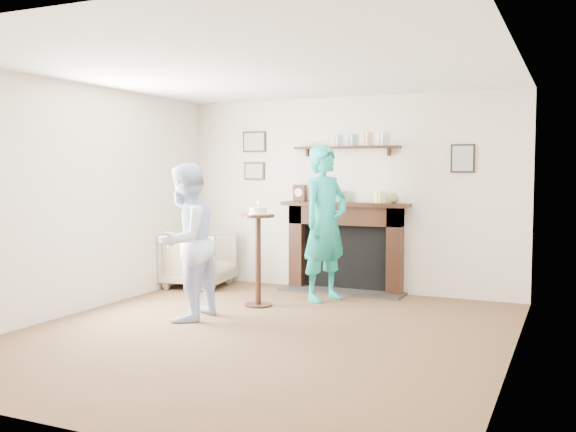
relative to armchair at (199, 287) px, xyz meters
The scene contains 6 objects.
ground 2.68m from the armchair, 45.21° to the right, with size 5.00×5.00×0.00m, color brown.
room_shell 2.77m from the armchair, 32.67° to the right, with size 4.54×5.02×2.52m.
armchair is the anchor object (origin of this frame).
man 1.91m from the armchair, 61.97° to the right, with size 0.79×0.62×1.63m, color #C7DEF8.
woman 1.87m from the armchair, ahead, with size 0.68×0.44×1.86m, color #21BABD.
pedestal_table 1.67m from the armchair, 31.21° to the right, with size 0.38×0.38×1.21m.
Camera 1 is at (2.71, -5.38, 1.55)m, focal length 40.00 mm.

